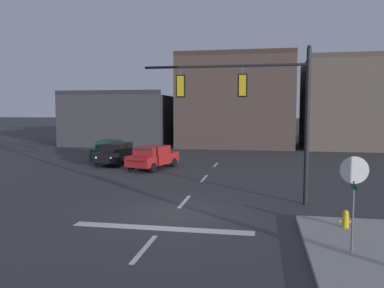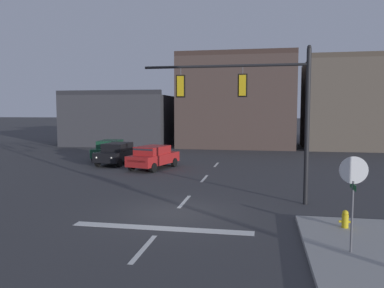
{
  "view_description": "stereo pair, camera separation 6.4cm",
  "coord_description": "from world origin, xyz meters",
  "px_view_note": "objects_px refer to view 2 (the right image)",
  "views": [
    {
      "loc": [
        3.35,
        -14.61,
        4.07
      ],
      "look_at": [
        0.23,
        2.64,
        2.55
      ],
      "focal_mm": 35.92,
      "sensor_mm": 36.0,
      "label": 1
    },
    {
      "loc": [
        3.42,
        -14.6,
        4.07
      ],
      "look_at": [
        0.23,
        2.64,
        2.55
      ],
      "focal_mm": 35.92,
      "sensor_mm": 36.0,
      "label": 2
    }
  ],
  "objects_px": {
    "signal_mast_near_side": "(258,101)",
    "fire_hydrant": "(345,222)",
    "car_lot_nearside": "(117,153)",
    "car_lot_farside": "(153,157)",
    "stop_sign": "(353,181)",
    "car_lot_middle": "(110,149)"
  },
  "relations": [
    {
      "from": "signal_mast_near_side",
      "to": "fire_hydrant",
      "type": "xyz_separation_m",
      "value": [
        3.0,
        -3.77,
        -4.17
      ]
    },
    {
      "from": "car_lot_nearside",
      "to": "car_lot_farside",
      "type": "relative_size",
      "value": 0.96
    },
    {
      "from": "stop_sign",
      "to": "car_lot_nearside",
      "type": "relative_size",
      "value": 0.63
    },
    {
      "from": "signal_mast_near_side",
      "to": "fire_hydrant",
      "type": "bearing_deg",
      "value": -51.47
    },
    {
      "from": "car_lot_nearside",
      "to": "fire_hydrant",
      "type": "xyz_separation_m",
      "value": [
        13.69,
        -14.23,
        -0.53
      ]
    },
    {
      "from": "stop_sign",
      "to": "car_lot_nearside",
      "type": "xyz_separation_m",
      "value": [
        -13.38,
        16.55,
        -1.29
      ]
    },
    {
      "from": "car_lot_middle",
      "to": "signal_mast_near_side",
      "type": "bearing_deg",
      "value": -46.43
    },
    {
      "from": "signal_mast_near_side",
      "to": "car_lot_farside",
      "type": "bearing_deg",
      "value": 130.1
    },
    {
      "from": "car_lot_nearside",
      "to": "car_lot_farside",
      "type": "distance_m",
      "value": 3.85
    },
    {
      "from": "car_lot_middle",
      "to": "fire_hydrant",
      "type": "bearing_deg",
      "value": -47.5
    },
    {
      "from": "signal_mast_near_side",
      "to": "car_lot_nearside",
      "type": "relative_size",
      "value": 1.62
    },
    {
      "from": "stop_sign",
      "to": "fire_hydrant",
      "type": "relative_size",
      "value": 3.77
    },
    {
      "from": "car_lot_farside",
      "to": "fire_hydrant",
      "type": "bearing_deg",
      "value": -50.37
    },
    {
      "from": "car_lot_nearside",
      "to": "car_lot_middle",
      "type": "distance_m",
      "value": 2.94
    },
    {
      "from": "stop_sign",
      "to": "car_lot_middle",
      "type": "distance_m",
      "value": 24.25
    },
    {
      "from": "signal_mast_near_side",
      "to": "car_lot_nearside",
      "type": "xyz_separation_m",
      "value": [
        -10.69,
        10.46,
        -3.65
      ]
    },
    {
      "from": "signal_mast_near_side",
      "to": "car_lot_farside",
      "type": "height_order",
      "value": "signal_mast_near_side"
    },
    {
      "from": "car_lot_middle",
      "to": "fire_hydrant",
      "type": "xyz_separation_m",
      "value": [
        15.3,
        -16.7,
        -0.53
      ]
    },
    {
      "from": "car_lot_middle",
      "to": "car_lot_nearside",
      "type": "bearing_deg",
      "value": -56.9
    },
    {
      "from": "stop_sign",
      "to": "fire_hydrant",
      "type": "xyz_separation_m",
      "value": [
        0.31,
        2.32,
        -1.82
      ]
    },
    {
      "from": "stop_sign",
      "to": "fire_hydrant",
      "type": "height_order",
      "value": "stop_sign"
    },
    {
      "from": "fire_hydrant",
      "to": "car_lot_middle",
      "type": "bearing_deg",
      "value": 132.5
    }
  ]
}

